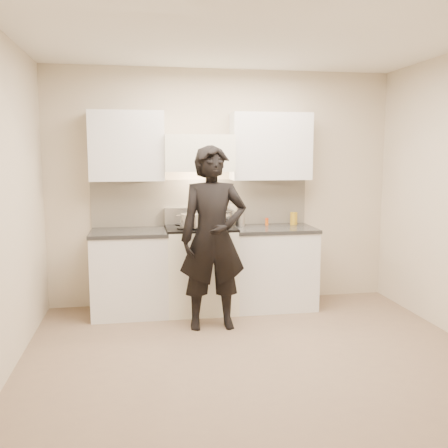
% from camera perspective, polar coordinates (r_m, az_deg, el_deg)
% --- Properties ---
extents(ground_plane, '(4.00, 4.00, 0.00)m').
position_cam_1_polar(ground_plane, '(4.45, 3.66, -14.97)').
color(ground_plane, '#836B51').
extents(room_shell, '(4.04, 3.54, 2.70)m').
position_cam_1_polar(room_shell, '(4.46, 2.01, 6.20)').
color(room_shell, beige).
rests_on(room_shell, ground).
extents(stove, '(0.76, 0.65, 0.96)m').
position_cam_1_polar(stove, '(5.60, -2.68, -5.07)').
color(stove, white).
rests_on(stove, ground).
extents(counter_right, '(0.92, 0.67, 0.92)m').
position_cam_1_polar(counter_right, '(5.76, 5.58, -4.88)').
color(counter_right, white).
rests_on(counter_right, ground).
extents(counter_left, '(0.82, 0.67, 0.92)m').
position_cam_1_polar(counter_left, '(5.56, -10.71, -5.43)').
color(counter_left, white).
rests_on(counter_left, ground).
extents(wok, '(0.39, 0.46, 0.31)m').
position_cam_1_polar(wok, '(5.63, -0.83, 1.09)').
color(wok, '#AEAEAE').
rests_on(wok, stove).
extents(stock_pot, '(0.30, 0.28, 0.15)m').
position_cam_1_polar(stock_pot, '(5.34, -3.84, 0.37)').
color(stock_pot, '#AEAEAE').
rests_on(stock_pot, stove).
extents(utensil_crock, '(0.10, 0.10, 0.28)m').
position_cam_1_polar(utensil_crock, '(5.74, 1.87, 0.64)').
color(utensil_crock, silver).
rests_on(utensil_crock, counter_right).
extents(spice_jar, '(0.04, 0.04, 0.08)m').
position_cam_1_polar(spice_jar, '(5.82, 4.92, 0.28)').
color(spice_jar, '#C85510').
rests_on(spice_jar, counter_right).
extents(oil_glass, '(0.08, 0.08, 0.15)m').
position_cam_1_polar(oil_glass, '(5.91, 7.98, 0.65)').
color(oil_glass, '#B58B1D').
rests_on(oil_glass, counter_right).
extents(person, '(0.67, 0.44, 1.82)m').
position_cam_1_polar(person, '(4.94, -1.25, -1.63)').
color(person, black).
rests_on(person, ground).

